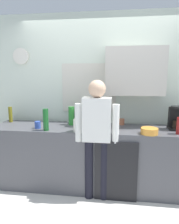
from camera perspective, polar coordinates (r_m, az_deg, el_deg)
name	(u,v)px	position (r m, az deg, el deg)	size (l,w,h in m)	color
ground_plane	(96,197)	(3.02, 1.94, -22.94)	(8.00, 8.00, 0.00)	silver
kitchen_counter	(99,158)	(3.07, 2.56, -12.73)	(3.15, 0.64, 0.91)	#4C4C51
dishwasher_panel	(116,172)	(2.78, 7.42, -16.43)	(0.56, 0.02, 0.82)	black
back_wall_assembly	(105,95)	(3.24, 4.33, 4.95)	(4.75, 0.42, 2.60)	silver
coffee_maker	(176,119)	(3.06, 23.19, -1.82)	(0.20, 0.20, 0.33)	black
bottle_olive_oil	(10,114)	(3.50, -21.41, -0.63)	(0.06, 0.06, 0.25)	olive
bottle_clear_soda	(71,116)	(3.09, -5.12, -1.06)	(0.09, 0.09, 0.28)	#2D8C33
bottle_red_vinegar	(179,126)	(2.83, 23.93, -3.56)	(0.06, 0.06, 0.22)	maroon
bottle_green_wine	(46,120)	(2.82, -12.25, -2.13)	(0.07, 0.07, 0.30)	#195923
cup_terracotta_mug	(122,122)	(3.13, 9.09, -2.75)	(0.08, 0.08, 0.09)	#B26647
cup_blue_mug	(38,125)	(2.98, -14.41, -3.52)	(0.08, 0.08, 0.10)	#3351B2
mixing_bowl	(149,131)	(2.72, 16.54, -5.16)	(0.22, 0.22, 0.08)	orange
storage_canister	(79,125)	(2.71, -3.11, -3.82)	(0.14, 0.14, 0.17)	silver
person_at_sink	(97,131)	(2.62, 2.06, -5.33)	(0.57, 0.22, 1.60)	black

